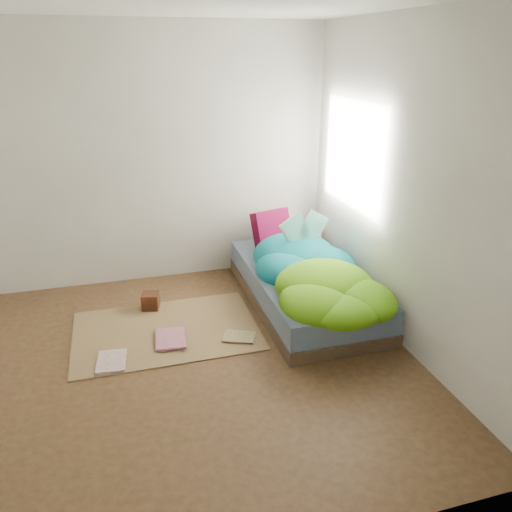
{
  "coord_description": "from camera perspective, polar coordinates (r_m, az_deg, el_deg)",
  "views": [
    {
      "loc": [
        -0.44,
        -3.37,
        2.31
      ],
      "look_at": [
        0.74,
        0.75,
        0.54
      ],
      "focal_mm": 35.0,
      "sensor_mm": 36.0,
      "label": 1
    }
  ],
  "objects": [
    {
      "name": "rug",
      "position": [
        4.56,
        -10.22,
        -8.38
      ],
      "size": [
        1.6,
        1.1,
        0.01
      ],
      "primitive_type": "cube",
      "color": "brown",
      "rests_on": "ground"
    },
    {
      "name": "open_book",
      "position": [
        4.88,
        5.61,
        4.35
      ],
      "size": [
        0.43,
        0.15,
        0.25
      ],
      "primitive_type": null,
      "rotation": [
        0.0,
        0.0,
        0.13
      ],
      "color": "green",
      "rests_on": "duvet"
    },
    {
      "name": "ground",
      "position": [
        4.11,
        -7.2,
        -12.01
      ],
      "size": [
        3.5,
        3.5,
        0.0
      ],
      "primitive_type": "cube",
      "color": "#412B19",
      "rests_on": "ground"
    },
    {
      "name": "duvet",
      "position": [
        4.58,
        6.65,
        -0.9
      ],
      "size": [
        0.96,
        1.84,
        0.34
      ],
      "primitive_type": null,
      "color": "#07516F",
      "rests_on": "bed"
    },
    {
      "name": "floor_book_b",
      "position": [
        4.38,
        -11.41,
        -9.46
      ],
      "size": [
        0.28,
        0.36,
        0.03
      ],
      "primitive_type": "imported",
      "rotation": [
        0.0,
        0.0,
        -0.1
      ],
      "color": "#C77391",
      "rests_on": "rug"
    },
    {
      "name": "pillow_floral",
      "position": [
        5.59,
        4.59,
        2.33
      ],
      "size": [
        0.61,
        0.47,
        0.12
      ],
      "primitive_type": "cube",
      "rotation": [
        0.0,
        0.0,
        -0.28
      ],
      "color": "beige",
      "rests_on": "bed"
    },
    {
      "name": "room_walls",
      "position": [
        3.47,
        -8.31,
        10.82
      ],
      "size": [
        3.54,
        3.54,
        2.62
      ],
      "color": "beige",
      "rests_on": "ground"
    },
    {
      "name": "wooden_box",
      "position": [
        4.91,
        -11.96,
        -5.03
      ],
      "size": [
        0.19,
        0.19,
        0.15
      ],
      "primitive_type": "cube",
      "rotation": [
        0.0,
        0.0,
        -0.24
      ],
      "color": "#3D1C0D",
      "rests_on": "rug"
    },
    {
      "name": "pillow_magenta",
      "position": [
        5.32,
        1.84,
        3.03
      ],
      "size": [
        0.43,
        0.25,
        0.41
      ],
      "primitive_type": "cube",
      "rotation": [
        0.0,
        0.0,
        0.3
      ],
      "color": "#50052B",
      "rests_on": "bed"
    },
    {
      "name": "floor_book_c",
      "position": [
        4.28,
        -2.18,
        -9.89
      ],
      "size": [
        0.32,
        0.29,
        0.02
      ],
      "primitive_type": "imported",
      "rotation": [
        0.0,
        0.0,
        1.14
      ],
      "color": "tan",
      "rests_on": "rug"
    },
    {
      "name": "bed",
      "position": [
        4.91,
        5.5,
        -3.59
      ],
      "size": [
        1.0,
        2.0,
        0.34
      ],
      "color": "#36281D",
      "rests_on": "ground"
    },
    {
      "name": "floor_book_a",
      "position": [
        4.23,
        -17.73,
        -11.55
      ],
      "size": [
        0.26,
        0.33,
        0.02
      ],
      "primitive_type": "imported",
      "rotation": [
        0.0,
        0.0,
        -0.1
      ],
      "color": "silver",
      "rests_on": "rug"
    }
  ]
}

